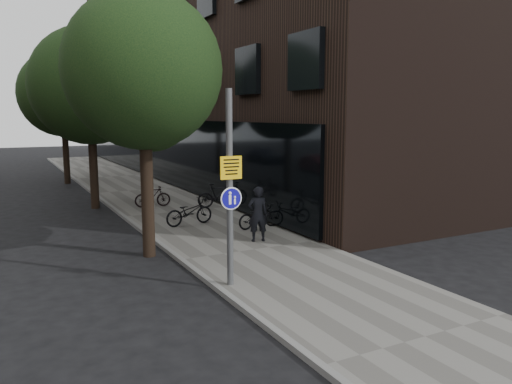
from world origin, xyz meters
TOP-DOWN VIEW (x-y plane):
  - ground at (0.00, 0.00)m, footprint 120.00×120.00m
  - sidewalk at (0.25, 10.00)m, footprint 4.50×60.00m
  - curb_edge at (-2.00, 10.00)m, footprint 0.15×60.00m
  - building_right_dark_brick at (8.50, 22.00)m, footprint 12.00×40.00m
  - street_tree_near at (-2.53, 4.64)m, footprint 4.40×4.40m
  - street_tree_mid at (-2.53, 13.14)m, footprint 5.00×5.00m
  - street_tree_far at (-2.53, 22.14)m, footprint 5.00×5.00m
  - signpost at (-1.69, 0.85)m, footprint 0.53×0.15m
  - pedestrian at (0.80, 4.15)m, footprint 0.73×0.57m
  - parked_bike_facade_near at (1.70, 5.76)m, footprint 1.70×0.73m
  - parked_bike_facade_far at (2.00, 10.06)m, footprint 1.81×0.96m
  - parked_bike_curb_near at (-0.30, 7.37)m, footprint 1.91×0.89m
  - parked_bike_curb_far at (-0.45, 11.50)m, footprint 1.58×0.60m

SIDE VIEW (x-z plane):
  - ground at x=0.00m, z-range 0.00..0.00m
  - sidewalk at x=0.25m, z-range 0.00..0.12m
  - curb_edge at x=-2.00m, z-range 0.00..0.13m
  - parked_bike_facade_near at x=1.70m, z-range 0.12..0.99m
  - parked_bike_curb_far at x=-0.45m, z-range 0.12..1.05m
  - parked_bike_curb_near at x=-0.30m, z-range 0.12..1.09m
  - parked_bike_facade_far at x=2.00m, z-range 0.12..1.17m
  - pedestrian at x=0.80m, z-range 0.12..1.87m
  - signpost at x=-1.69m, z-range 0.14..4.69m
  - street_tree_near at x=-2.53m, z-range 1.36..8.86m
  - street_tree_mid at x=-2.53m, z-range 1.21..9.01m
  - street_tree_far at x=-2.53m, z-range 1.21..9.01m
  - building_right_dark_brick at x=8.50m, z-range 0.00..18.00m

